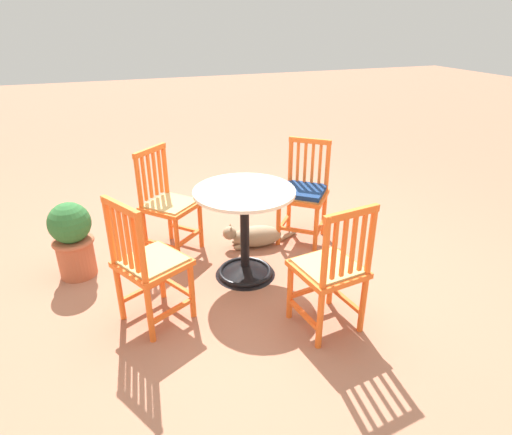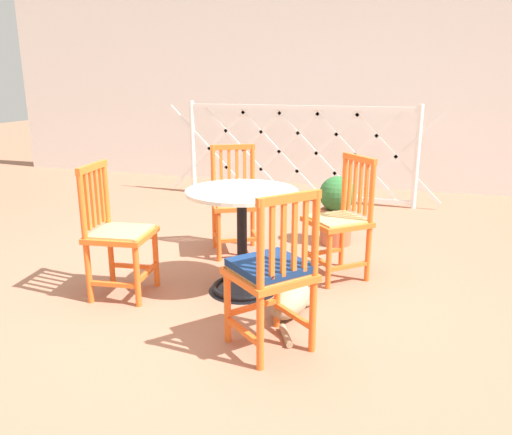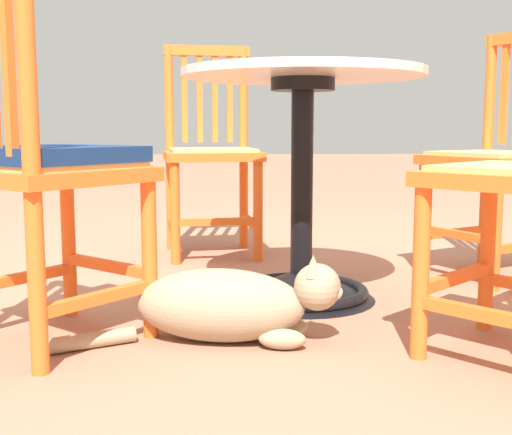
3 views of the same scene
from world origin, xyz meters
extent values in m
plane|color=#A36B51|center=(0.00, 0.00, 0.00)|extent=(24.00, 24.00, 0.00)
cube|color=white|center=(0.00, 4.06, 1.40)|extent=(10.00, 0.20, 2.80)
cylinder|color=white|center=(-1.59, 2.97, 0.59)|extent=(0.06, 0.06, 1.18)
cylinder|color=white|center=(1.17, 2.97, 0.59)|extent=(0.06, 0.06, 1.18)
cube|color=white|center=(-0.21, 2.97, 0.06)|extent=(2.76, 0.04, 0.05)
cube|color=white|center=(-0.21, 2.97, 1.12)|extent=(2.76, 0.04, 0.05)
cube|color=white|center=(-1.36, 2.97, 0.59)|extent=(1.07, 0.02, 1.07)
cube|color=white|center=(-0.90, 2.97, 0.59)|extent=(1.07, 0.02, 1.07)
cube|color=white|center=(-0.44, 2.97, 0.59)|extent=(1.07, 0.02, 1.07)
cube|color=white|center=(0.02, 2.97, 0.59)|extent=(1.07, 0.02, 1.07)
cube|color=white|center=(0.48, 2.97, 0.59)|extent=(1.07, 0.02, 1.07)
cube|color=white|center=(0.94, 2.97, 0.59)|extent=(1.07, 0.02, 1.07)
cube|color=white|center=(-1.36, 2.97, 0.59)|extent=(1.07, 0.02, 1.07)
cube|color=white|center=(-0.90, 2.97, 0.59)|extent=(1.07, 0.02, 1.07)
cube|color=white|center=(-0.44, 2.97, 0.59)|extent=(1.07, 0.02, 1.07)
cube|color=white|center=(0.02, 2.97, 0.59)|extent=(1.07, 0.02, 1.07)
cube|color=white|center=(0.48, 2.97, 0.59)|extent=(1.07, 0.02, 1.07)
cube|color=white|center=(0.94, 2.97, 0.59)|extent=(1.07, 0.02, 1.07)
cone|color=black|center=(0.05, 0.16, 0.05)|extent=(0.48, 0.48, 0.10)
torus|color=black|center=(0.05, 0.16, 0.03)|extent=(0.44, 0.44, 0.04)
cylinder|color=black|center=(0.05, 0.16, 0.37)|extent=(0.07, 0.07, 0.66)
cylinder|color=black|center=(0.05, 0.16, 0.68)|extent=(0.20, 0.20, 0.04)
cylinder|color=silver|center=(0.05, 0.16, 0.72)|extent=(0.76, 0.76, 0.02)
cylinder|color=orange|center=(0.21, -0.54, 0.23)|extent=(0.04, 0.04, 0.45)
cylinder|color=orange|center=(0.42, -0.28, 0.23)|extent=(0.04, 0.04, 0.45)
cylinder|color=orange|center=(0.47, -0.76, 0.46)|extent=(0.04, 0.04, 0.91)
cylinder|color=orange|center=(0.68, -0.50, 0.46)|extent=(0.04, 0.04, 0.91)
cube|color=orange|center=(0.34, -0.65, 0.14)|extent=(0.28, 0.24, 0.03)
cube|color=orange|center=(0.55, -0.39, 0.14)|extent=(0.28, 0.24, 0.03)
cube|color=orange|center=(0.32, -0.41, 0.17)|extent=(0.24, 0.28, 0.03)
cube|color=orange|center=(0.45, -0.52, 0.43)|extent=(0.56, 0.56, 0.04)
cube|color=tan|center=(0.45, -0.52, 0.45)|extent=(0.49, 0.49, 0.02)
cube|color=orange|center=(0.51, -0.71, 0.68)|extent=(0.03, 0.03, 0.39)
cube|color=orange|center=(0.55, -0.66, 0.68)|extent=(0.03, 0.03, 0.39)
cube|color=orange|center=(0.60, -0.61, 0.68)|extent=(0.03, 0.03, 0.39)
cube|color=orange|center=(0.64, -0.55, 0.68)|extent=(0.03, 0.03, 0.39)
cube|color=orange|center=(0.58, -0.63, 0.89)|extent=(0.27, 0.31, 0.04)
cube|color=navy|center=(0.45, -0.52, 0.48)|extent=(0.51, 0.51, 0.04)
cylinder|color=orange|center=(0.62, 0.38, 0.23)|extent=(0.04, 0.04, 0.45)
cylinder|color=orange|center=(0.39, 0.63, 0.23)|extent=(0.04, 0.04, 0.45)
cylinder|color=orange|center=(0.87, 0.61, 0.46)|extent=(0.04, 0.04, 0.91)
cylinder|color=orange|center=(0.65, 0.86, 0.46)|extent=(0.04, 0.04, 0.91)
cube|color=orange|center=(0.75, 0.49, 0.14)|extent=(0.27, 0.25, 0.03)
cube|color=orange|center=(0.52, 0.74, 0.14)|extent=(0.27, 0.25, 0.03)
cube|color=orange|center=(0.51, 0.50, 0.17)|extent=(0.25, 0.27, 0.03)
cube|color=orange|center=(0.63, 0.62, 0.43)|extent=(0.57, 0.57, 0.04)
cube|color=tan|center=(0.63, 0.62, 0.45)|extent=(0.49, 0.49, 0.02)
cube|color=orange|center=(0.83, 0.66, 0.68)|extent=(0.03, 0.03, 0.39)
cube|color=orange|center=(0.78, 0.71, 0.68)|extent=(0.03, 0.03, 0.39)
cube|color=orange|center=(0.74, 0.76, 0.68)|extent=(0.03, 0.03, 0.39)
cube|color=orange|center=(0.69, 0.81, 0.68)|extent=(0.03, 0.03, 0.39)
cube|color=orange|center=(0.76, 0.73, 0.89)|extent=(0.28, 0.30, 0.04)
cylinder|color=orange|center=(-0.03, 0.83, 0.23)|extent=(0.04, 0.04, 0.45)
cylinder|color=orange|center=(-0.33, 0.67, 0.23)|extent=(0.04, 0.04, 0.45)
cylinder|color=orange|center=(-0.19, 1.13, 0.46)|extent=(0.04, 0.04, 0.91)
cylinder|color=orange|center=(-0.49, 0.97, 0.46)|extent=(0.04, 0.04, 0.91)
cube|color=orange|center=(-0.11, 0.98, 0.14)|extent=(0.18, 0.31, 0.03)
cube|color=orange|center=(-0.41, 0.82, 0.14)|extent=(0.18, 0.31, 0.03)
cube|color=orange|center=(-0.18, 0.75, 0.17)|extent=(0.31, 0.18, 0.03)
cube|color=orange|center=(-0.26, 0.90, 0.43)|extent=(0.54, 0.54, 0.04)
cube|color=tan|center=(-0.26, 0.90, 0.45)|extent=(0.47, 0.47, 0.02)
cube|color=orange|center=(-0.25, 1.10, 0.68)|extent=(0.03, 0.03, 0.39)
cube|color=orange|center=(-0.31, 1.06, 0.68)|extent=(0.03, 0.03, 0.39)
cube|color=orange|center=(-0.37, 1.03, 0.68)|extent=(0.03, 0.03, 0.39)
cube|color=orange|center=(-0.43, 1.00, 0.68)|extent=(0.03, 0.03, 0.39)
cube|color=orange|center=(-0.34, 1.05, 0.89)|extent=(0.35, 0.21, 0.04)
cylinder|color=orange|center=(-0.57, 0.05, 0.23)|extent=(0.04, 0.04, 0.45)
cylinder|color=orange|center=(-0.52, -0.29, 0.23)|extent=(0.04, 0.04, 0.45)
cylinder|color=orange|center=(-0.90, 0.00, 0.46)|extent=(0.04, 0.04, 0.91)
cylinder|color=orange|center=(-0.86, -0.33, 0.46)|extent=(0.04, 0.04, 0.91)
cube|color=orange|center=(-0.73, 0.03, 0.14)|extent=(0.34, 0.07, 0.03)
cube|color=orange|center=(-0.69, -0.31, 0.14)|extent=(0.34, 0.07, 0.03)
cube|color=orange|center=(-0.54, -0.12, 0.17)|extent=(0.07, 0.34, 0.03)
cube|color=orange|center=(-0.71, -0.14, 0.43)|extent=(0.45, 0.45, 0.04)
cube|color=tan|center=(-0.71, -0.14, 0.45)|extent=(0.39, 0.39, 0.02)
cube|color=orange|center=(-0.89, -0.06, 0.68)|extent=(0.02, 0.03, 0.39)
cube|color=orange|center=(-0.88, -0.13, 0.68)|extent=(0.02, 0.03, 0.39)
cube|color=orange|center=(-0.88, -0.20, 0.68)|extent=(0.02, 0.03, 0.39)
cube|color=orange|center=(-0.87, -0.27, 0.68)|extent=(0.02, 0.03, 0.39)
cube|color=orange|center=(-0.88, -0.16, 0.89)|extent=(0.08, 0.38, 0.04)
ellipsoid|color=#9E896B|center=(0.47, -0.10, 0.10)|extent=(0.27, 0.47, 0.19)
ellipsoid|color=silver|center=(0.48, 0.00, 0.08)|extent=(0.18, 0.20, 0.14)
sphere|color=#9E896B|center=(0.51, 0.15, 0.15)|extent=(0.12, 0.12, 0.12)
ellipsoid|color=silver|center=(0.51, 0.19, 0.14)|extent=(0.06, 0.05, 0.04)
cone|color=#9E896B|center=(0.47, 0.14, 0.20)|extent=(0.04, 0.04, 0.04)
cone|color=#9E896B|center=(0.54, 0.13, 0.20)|extent=(0.04, 0.04, 0.04)
ellipsoid|color=#9E896B|center=(0.44, 0.07, 0.03)|extent=(0.07, 0.13, 0.05)
ellipsoid|color=#9E896B|center=(0.55, 0.06, 0.03)|extent=(0.07, 0.13, 0.05)
cylinder|color=#9E896B|center=(0.52, -0.42, 0.02)|extent=(0.13, 0.22, 0.04)
cylinder|color=#B25B3D|center=(0.51, 1.41, 0.16)|extent=(0.28, 0.28, 0.32)
torus|color=#B25B3D|center=(0.51, 1.41, 0.30)|extent=(0.32, 0.32, 0.04)
sphere|color=#2D6B33|center=(0.51, 1.41, 0.46)|extent=(0.32, 0.32, 0.32)
camera|label=1|loc=(-2.76, 1.10, 1.91)|focal=30.45mm
camera|label=2|loc=(1.14, -2.98, 1.46)|focal=35.47mm
camera|label=3|loc=(2.14, -0.08, 0.55)|focal=46.45mm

